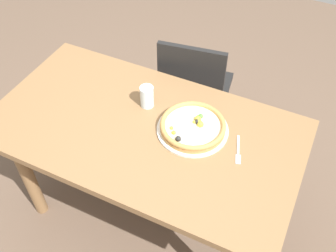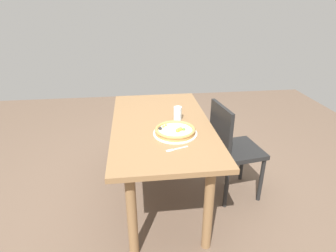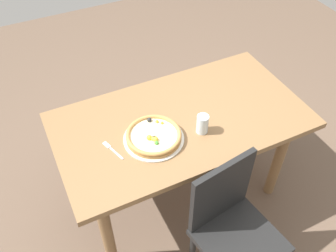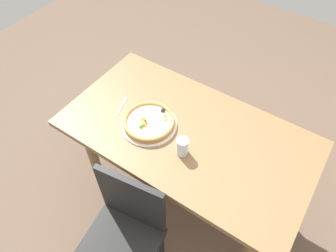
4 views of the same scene
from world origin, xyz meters
name	(u,v)px [view 1 (image 1 of 4)]	position (x,y,z in m)	size (l,w,h in m)	color
ground_plane	(149,212)	(0.00, 0.00, 0.00)	(6.00, 6.00, 0.00)	brown
dining_table	(145,143)	(0.00, 0.00, 0.65)	(1.48, 0.81, 0.76)	olive
chair_near	(194,90)	(-0.01, -0.62, 0.50)	(0.45, 0.45, 0.90)	black
plate	(193,130)	(-0.21, -0.08, 0.76)	(0.34, 0.34, 0.01)	silver
pizza	(193,126)	(-0.21, -0.08, 0.79)	(0.31, 0.31, 0.05)	#B78447
fork	(238,152)	(-0.45, -0.05, 0.76)	(0.07, 0.16, 0.00)	silver
drinking_glass	(147,97)	(0.06, -0.14, 0.82)	(0.07, 0.07, 0.11)	silver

